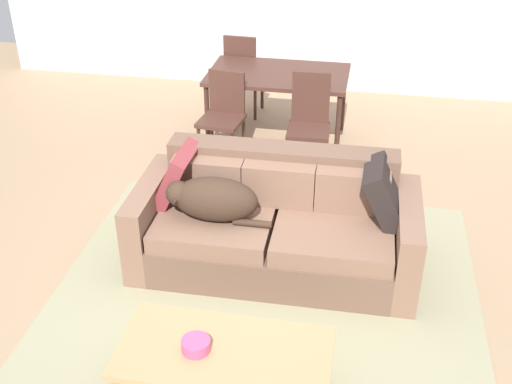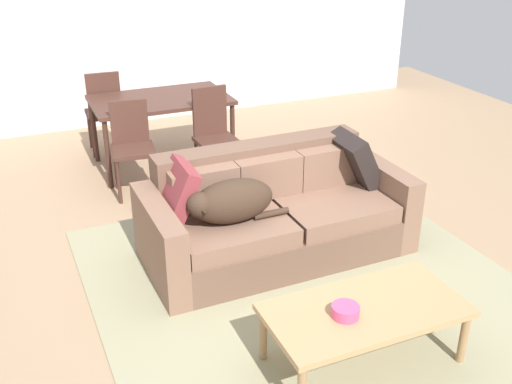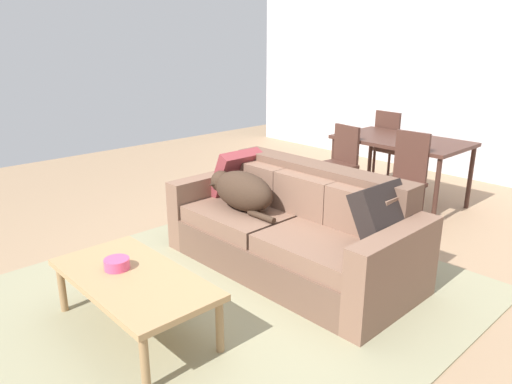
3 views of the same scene
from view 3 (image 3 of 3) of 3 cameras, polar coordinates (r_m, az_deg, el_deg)
The scene contains 13 objects.
ground_plane at distance 4.08m, azimuth 0.49°, elevation -9.09°, with size 10.00×10.00×0.00m, color #A08060.
back_partition at distance 7.03m, azimuth 25.53°, elevation 12.10°, with size 8.00×0.12×2.70m, color silver.
area_rug at distance 3.70m, azimuth -3.20°, elevation -12.06°, with size 3.04×3.37×0.01m, color gray.
couch at distance 4.00m, azimuth 4.51°, elevation -4.65°, with size 2.11×0.98×0.84m.
dog_on_left_cushion at distance 4.07m, azimuth -1.77°, elevation 0.21°, with size 0.78×0.32×0.33m.
throw_pillow_by_left_arm at distance 4.45m, azimuth -2.36°, elevation 2.21°, with size 0.11×0.45×0.45m, color maroon.
throw_pillow_by_right_arm at distance 3.49m, azimuth 14.83°, elevation -2.84°, with size 0.15×0.45×0.45m, color black.
coffee_table at distance 3.22m, azimuth -14.30°, elevation -10.23°, with size 1.21×0.61×0.40m.
bowl_on_coffee_table at distance 3.31m, azimuth -16.12°, elevation -8.15°, with size 0.16×0.16×0.07m, color #EA4C7F.
dining_table at distance 5.75m, azimuth 16.82°, elevation 5.38°, with size 1.42×0.87×0.75m.
dining_chair_near_left at distance 5.57m, azimuth 9.75°, elevation 3.67°, with size 0.45×0.45×0.90m.
dining_chair_near_right at distance 5.12m, azimuth 17.18°, elevation 1.89°, with size 0.42×0.42×0.94m.
dining_chair_far_left at distance 6.52m, azimuth 15.62°, elevation 5.46°, with size 0.42×0.42×0.96m.
Camera 3 is at (2.64, -2.50, 1.85)m, focal length 33.85 mm.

